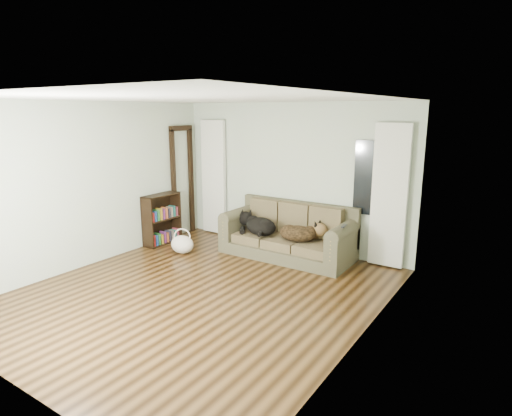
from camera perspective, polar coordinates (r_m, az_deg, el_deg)
The scene contains 15 objects.
floor at distance 6.06m, azimuth -7.36°, elevation -11.12°, with size 5.00×5.00×0.00m, color black.
ceiling at distance 5.55m, azimuth -8.15°, elevation 14.27°, with size 5.00×5.00×0.00m, color white.
wall_back at distance 7.69m, azimuth 4.63°, elevation 4.20°, with size 4.50×0.04×2.60m, color #B4C6A5.
wall_left at distance 7.32m, azimuth -21.14°, elevation 2.94°, with size 0.04×5.00×2.60m, color #B4C6A5.
wall_right at distance 4.54m, azimuth 14.22°, elevation -2.23°, with size 0.04×5.00×2.60m, color #B4C6A5.
curtain_left at distance 8.59m, azimuth -5.65°, elevation 4.07°, with size 0.55×0.08×2.25m, color silver.
curtain_right at distance 6.96m, azimuth 17.36°, elevation 1.49°, with size 0.55×0.08×2.25m, color silver.
window_pane at distance 7.07m, azimuth 14.89°, elevation 3.87°, with size 0.50×0.03×1.20m, color black.
door_casing at distance 8.65m, azimuth -9.76°, elevation 3.35°, with size 0.07×0.60×2.10m, color black.
sofa at distance 7.31m, azimuth 4.14°, elevation -3.08°, with size 2.24×0.97×0.92m, color #423F2C.
dog_black_lab at distance 7.47m, azimuth 0.40°, elevation -2.45°, with size 0.70×0.48×0.29m, color black.
dog_shepherd at distance 7.09m, azimuth 5.96°, elevation -3.27°, with size 0.64×0.45×0.28m, color black.
tv_remote at distance 6.68m, azimuth 11.65°, elevation -2.35°, with size 0.05×0.18×0.02m, color black.
tote_bag at distance 7.64m, azimuth -9.80°, elevation -4.80°, with size 0.44×0.34×0.32m, color silver.
bookshelf at distance 8.19m, azimuth -12.45°, elevation -1.24°, with size 0.28×0.75×0.94m, color black.
Camera 1 is at (3.67, -4.16, 2.45)m, focal length 30.00 mm.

